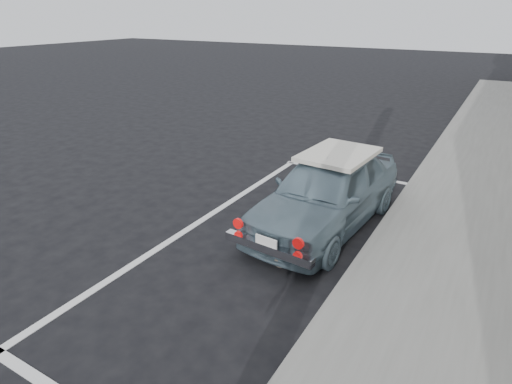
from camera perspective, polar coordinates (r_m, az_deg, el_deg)
ground at (r=5.04m, az=-20.75°, el=-19.57°), size 80.00×80.00×0.00m
sidewalk at (r=5.21m, az=24.91°, el=-17.63°), size 2.80×40.00×0.15m
pline_front at (r=9.59m, az=12.32°, el=2.48°), size 3.00×0.12×0.01m
pline_side at (r=7.31m, az=-7.38°, el=-3.84°), size 0.12×7.00×0.01m
retro_coupe at (r=6.97m, az=9.42°, el=0.13°), size 1.69×3.64×1.20m
cat at (r=5.99m, az=3.63°, el=-9.01°), size 0.25×0.44×0.24m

